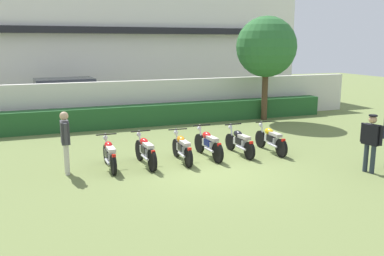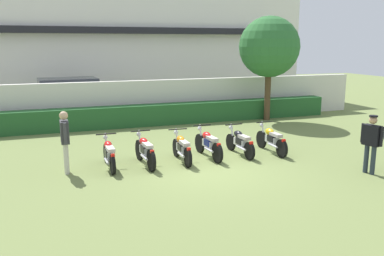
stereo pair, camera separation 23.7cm
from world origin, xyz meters
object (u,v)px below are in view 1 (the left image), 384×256
motorcycle_in_row_4 (240,142)px  motorcycle_in_row_5 (271,139)px  motorcycle_in_row_2 (182,148)px  motorcycle_in_row_3 (208,144)px  tree_near_inspector (266,47)px  inspector_person (65,137)px  motorcycle_in_row_0 (109,154)px  motorcycle_in_row_1 (145,151)px  parked_car (69,98)px  officer_0 (371,139)px

motorcycle_in_row_4 → motorcycle_in_row_5: bearing=-96.9°
motorcycle_in_row_2 → motorcycle_in_row_3: bearing=-78.4°
tree_near_inspector → inspector_person: bearing=-150.6°
inspector_person → motorcycle_in_row_0: bearing=1.7°
motorcycle_in_row_1 → motorcycle_in_row_2: motorcycle_in_row_1 is taller
motorcycle_in_row_1 → motorcycle_in_row_2: 1.14m
motorcycle_in_row_2 → motorcycle_in_row_5: size_ratio=0.93×
motorcycle_in_row_2 → motorcycle_in_row_3: (0.93, 0.17, 0.01)m
motorcycle_in_row_5 → motorcycle_in_row_0: bearing=90.0°
parked_car → motorcycle_in_row_1: size_ratio=2.47×
motorcycle_in_row_2 → inspector_person: 3.42m
motorcycle_in_row_5 → officer_0: (1.42, -2.87, 0.52)m
motorcycle_in_row_2 → officer_0: officer_0 is taller
motorcycle_in_row_0 → motorcycle_in_row_5: bearing=-90.7°
tree_near_inspector → motorcycle_in_row_1: bearing=-143.3°
motorcycle_in_row_4 → officer_0: size_ratio=1.11×
motorcycle_in_row_0 → motorcycle_in_row_4: motorcycle_in_row_0 is taller
motorcycle_in_row_3 → inspector_person: bearing=88.8°
motorcycle_in_row_0 → motorcycle_in_row_1: 1.05m
motorcycle_in_row_1 → officer_0: size_ratio=1.14×
parked_car → motorcycle_in_row_4: 10.25m
motorcycle_in_row_0 → inspector_person: 1.33m
motorcycle_in_row_3 → parked_car: bearing=18.2°
officer_0 → tree_near_inspector: bearing=-113.7°
motorcycle_in_row_3 → inspector_person: 4.35m
motorcycle_in_row_5 → officer_0: officer_0 is taller
motorcycle_in_row_1 → inspector_person: inspector_person is taller
motorcycle_in_row_4 → inspector_person: size_ratio=1.04×
tree_near_inspector → motorcycle_in_row_1: tree_near_inspector is taller
parked_car → officer_0: bearing=-63.8°
officer_0 → motorcycle_in_row_2: bearing=-45.8°
motorcycle_in_row_0 → motorcycle_in_row_4: bearing=-89.6°
motorcycle_in_row_4 → tree_near_inspector: bearing=-39.7°
tree_near_inspector → motorcycle_in_row_3: 7.75m
tree_near_inspector → motorcycle_in_row_5: 6.65m
motorcycle_in_row_0 → officer_0: bearing=-113.7°
motorcycle_in_row_4 → motorcycle_in_row_1: bearing=89.8°
officer_0 → parked_car: bearing=-73.3°
motorcycle_in_row_0 → motorcycle_in_row_2: motorcycle_in_row_2 is taller
motorcycle_in_row_4 → motorcycle_in_row_2: bearing=91.1°
parked_car → motorcycle_in_row_2: 9.64m
motorcycle_in_row_0 → inspector_person: size_ratio=1.02×
motorcycle_in_row_0 → officer_0: 7.35m
motorcycle_in_row_2 → inspector_person: bearing=90.7°
parked_car → motorcycle_in_row_4: parked_car is taller
motorcycle_in_row_1 → motorcycle_in_row_4: bearing=-91.1°
tree_near_inspector → motorcycle_in_row_0: (-8.15, -5.22, -2.93)m
motorcycle_in_row_4 → parked_car: bearing=24.3°
motorcycle_in_row_1 → inspector_person: 2.30m
parked_car → tree_near_inspector: (8.54, -3.98, 2.43)m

